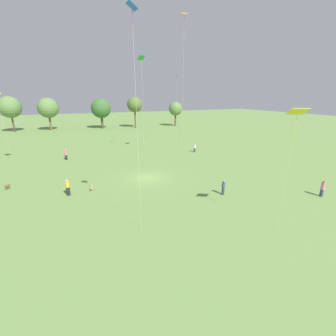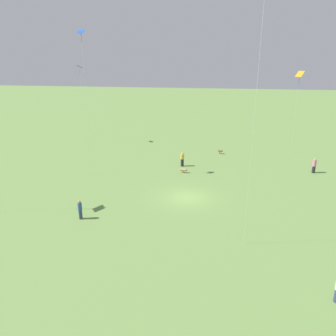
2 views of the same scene
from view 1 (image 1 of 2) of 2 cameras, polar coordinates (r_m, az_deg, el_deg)
ground_plane at (r=29.16m, az=-5.22°, el=-2.51°), size 240.00×240.00×0.00m
tree_0 at (r=79.58m, az=-35.24°, el=12.50°), size 6.02×6.02×10.03m
tree_1 at (r=77.70m, az=-28.18°, el=13.28°), size 5.89×5.89×9.59m
tree_2 at (r=76.12m, az=-16.67°, el=14.29°), size 6.10×6.10×9.36m
tree_3 at (r=75.86m, az=-8.47°, el=15.60°), size 4.86×4.86×9.80m
tree_4 at (r=79.22m, az=1.90°, el=14.76°), size 4.57×4.57×8.12m
person_0 at (r=42.44m, az=6.78°, el=5.14°), size 0.50×0.50×1.70m
person_1 at (r=24.71m, az=13.87°, el=-4.81°), size 0.36×0.36×1.63m
person_2 at (r=28.56m, az=34.60°, el=-4.33°), size 0.47×0.47×1.77m
person_3 at (r=26.08m, az=-24.11°, el=-4.59°), size 0.58×0.58×1.75m
person_4 at (r=40.71m, az=-24.51°, el=3.09°), size 0.58×0.58×1.73m
kite_0 at (r=35.97m, az=4.14°, el=32.40°), size 0.98×0.93×20.77m
kite_2 at (r=15.76m, az=-8.88°, el=31.19°), size 0.61×0.69×15.27m
kite_3 at (r=17.78m, az=29.92°, el=11.50°), size 1.53×1.49×9.38m
kite_5 at (r=48.65m, az=2.21°, el=20.97°), size 0.68×0.76×14.12m
kite_6 at (r=40.60m, az=-6.83°, el=25.20°), size 1.36×1.24×16.29m
dog_0 at (r=26.75m, az=-18.85°, el=-4.61°), size 0.38×0.84×0.51m
dog_1 at (r=31.30m, az=-35.64°, el=-3.71°), size 0.52×0.68×0.58m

